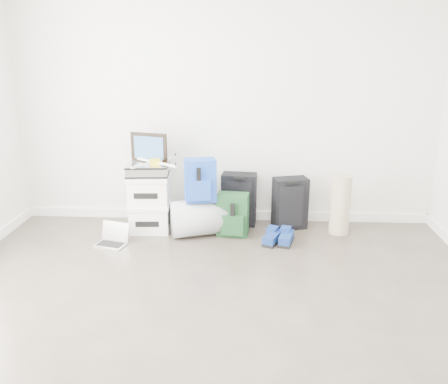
# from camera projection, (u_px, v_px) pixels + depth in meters

# --- Properties ---
(ground) EXTENTS (5.00, 5.00, 0.00)m
(ground) POSITION_uv_depth(u_px,v_px,m) (205.00, 358.00, 2.98)
(ground) COLOR #3B352B
(ground) RESTS_ON ground
(room_envelope) EXTENTS (4.52, 5.02, 2.71)m
(room_envelope) POSITION_uv_depth(u_px,v_px,m) (201.00, 77.00, 2.49)
(room_envelope) COLOR silver
(room_envelope) RESTS_ON ground
(boxes_stack) EXTENTS (0.44, 0.37, 0.61)m
(boxes_stack) POSITION_uv_depth(u_px,v_px,m) (150.00, 203.00, 4.94)
(boxes_stack) COLOR white
(boxes_stack) RESTS_ON ground
(briefcase) EXTENTS (0.44, 0.34, 0.12)m
(briefcase) POSITION_uv_depth(u_px,v_px,m) (148.00, 170.00, 4.83)
(briefcase) COLOR #B2B2B7
(briefcase) RESTS_ON boxes_stack
(painting) EXTENTS (0.39, 0.13, 0.30)m
(painting) POSITION_uv_depth(u_px,v_px,m) (149.00, 147.00, 4.86)
(painting) COLOR black
(painting) RESTS_ON briefcase
(drone) EXTENTS (0.50, 0.50, 0.05)m
(drone) POSITION_uv_depth(u_px,v_px,m) (155.00, 162.00, 4.78)
(drone) COLOR yellow
(drone) RESTS_ON briefcase
(duffel_bag) EXTENTS (0.70, 0.55, 0.37)m
(duffel_bag) POSITION_uv_depth(u_px,v_px,m) (201.00, 217.00, 4.87)
(duffel_bag) COLOR gray
(duffel_bag) RESTS_ON ground
(blue_backpack) EXTENTS (0.34, 0.28, 0.43)m
(blue_backpack) POSITION_uv_depth(u_px,v_px,m) (200.00, 181.00, 4.72)
(blue_backpack) COLOR #1A48AB
(blue_backpack) RESTS_ON duffel_bag
(large_suitcase) EXTENTS (0.38, 0.27, 0.57)m
(large_suitcase) POSITION_uv_depth(u_px,v_px,m) (239.00, 199.00, 5.13)
(large_suitcase) COLOR black
(large_suitcase) RESTS_ON ground
(green_backpack) EXTENTS (0.33, 0.26, 0.44)m
(green_backpack) POSITION_uv_depth(u_px,v_px,m) (233.00, 216.00, 4.85)
(green_backpack) COLOR #14371B
(green_backpack) RESTS_ON ground
(carry_on) EXTENTS (0.39, 0.31, 0.55)m
(carry_on) POSITION_uv_depth(u_px,v_px,m) (290.00, 203.00, 5.02)
(carry_on) COLOR black
(carry_on) RESTS_ON ground
(shoes) EXTENTS (0.34, 0.32, 0.10)m
(shoes) POSITION_uv_depth(u_px,v_px,m) (279.00, 238.00, 4.70)
(shoes) COLOR black
(shoes) RESTS_ON ground
(rolled_rug) EXTENTS (0.20, 0.20, 0.62)m
(rolled_rug) POSITION_uv_depth(u_px,v_px,m) (340.00, 205.00, 4.88)
(rolled_rug) COLOR tan
(rolled_rug) RESTS_ON ground
(laptop) EXTENTS (0.34, 0.28, 0.21)m
(laptop) POSITION_uv_depth(u_px,v_px,m) (113.00, 239.00, 4.67)
(laptop) COLOR #B9B9BE
(laptop) RESTS_ON ground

